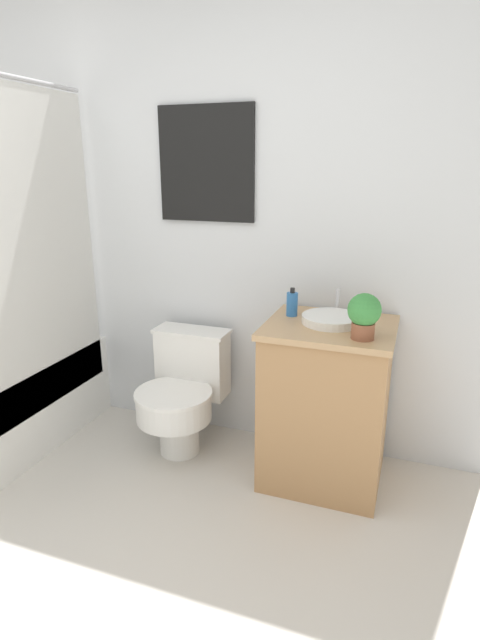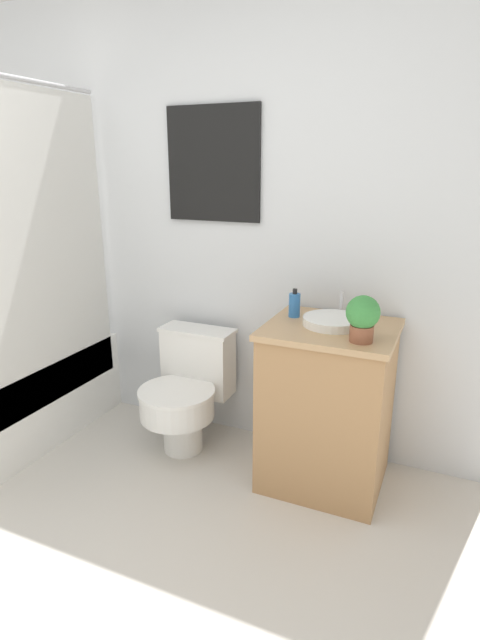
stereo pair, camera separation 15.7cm
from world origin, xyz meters
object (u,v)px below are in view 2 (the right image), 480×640
object	(u,v)px
sink	(333,321)
potted_plant	(363,316)
toilet	(187,389)
soap_bottle	(294,305)

from	to	relation	value
sink	potted_plant	xyz separation A→B (m)	(0.17, -0.18, 0.09)
toilet	soap_bottle	bearing A→B (deg)	5.97
toilet	soap_bottle	xyz separation A→B (m)	(0.60, 0.06, 0.55)
soap_bottle	potted_plant	world-z (taller)	potted_plant
toilet	sink	bearing A→B (deg)	0.39
sink	potted_plant	distance (m)	0.26
sink	soap_bottle	xyz separation A→B (m)	(-0.21, 0.06, 0.04)
toilet	potted_plant	distance (m)	1.17
toilet	sink	world-z (taller)	sink
toilet	potted_plant	xyz separation A→B (m)	(0.98, -0.17, 0.60)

